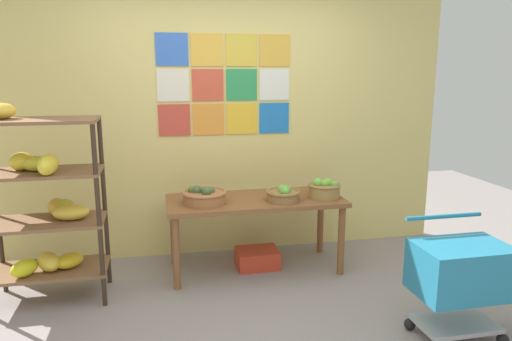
% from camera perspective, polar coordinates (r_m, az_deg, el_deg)
% --- Properties ---
extents(ground, '(9.19, 9.19, 0.00)m').
position_cam_1_polar(ground, '(3.40, 0.05, -19.26)').
color(ground, gray).
extents(back_wall_with_art, '(4.43, 0.07, 2.87)m').
position_cam_1_polar(back_wall_with_art, '(4.52, -4.27, 7.79)').
color(back_wall_with_art, '#E2CD75').
rests_on(back_wall_with_art, ground).
extents(banana_shelf_unit, '(0.85, 0.55, 1.53)m').
position_cam_1_polar(banana_shelf_unit, '(3.92, -24.35, -2.81)').
color(banana_shelf_unit, '#36271B').
rests_on(banana_shelf_unit, ground).
extents(display_table, '(1.54, 0.66, 0.66)m').
position_cam_1_polar(display_table, '(4.19, -0.10, -4.43)').
color(display_table, brown).
rests_on(display_table, ground).
extents(fruit_basket_back_left, '(0.31, 0.31, 0.14)m').
position_cam_1_polar(fruit_basket_back_left, '(4.09, 3.33, -2.82)').
color(fruit_basket_back_left, olive).
rests_on(fruit_basket_back_left, display_table).
extents(fruit_basket_right, '(0.38, 0.38, 0.15)m').
position_cam_1_polar(fruit_basket_right, '(4.03, -6.28, -3.03)').
color(fruit_basket_right, '#A66B3E').
rests_on(fruit_basket_right, display_table).
extents(fruit_basket_left, '(0.29, 0.29, 0.18)m').
position_cam_1_polar(fruit_basket_left, '(4.22, 8.21, -2.18)').
color(fruit_basket_left, olive).
rests_on(fruit_basket_left, display_table).
extents(produce_crate_under_table, '(0.38, 0.29, 0.16)m').
position_cam_1_polar(produce_crate_under_table, '(4.40, 0.16, -10.52)').
color(produce_crate_under_table, red).
rests_on(produce_crate_under_table, ground).
extents(shopping_cart, '(0.60, 0.45, 0.79)m').
position_cam_1_polar(shopping_cart, '(3.44, 23.40, -11.32)').
color(shopping_cart, black).
rests_on(shopping_cart, ground).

